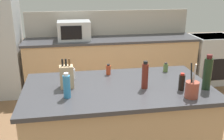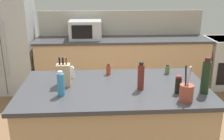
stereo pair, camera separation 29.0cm
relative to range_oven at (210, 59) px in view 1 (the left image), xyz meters
The scene contains 14 objects.
back_counter_run 1.97m from the range_oven, behind, with size 3.10×0.66×0.94m.
wall_backsplash 2.12m from the range_oven, behind, with size 3.06×0.03×0.46m, color #B2A899.
kitchen_island 3.16m from the range_oven, 135.94° to the right, with size 1.85×1.03×0.94m.
range_oven is the anchor object (origin of this frame).
microwave 2.71m from the range_oven, behind, with size 0.56×0.39×0.33m.
knife_block 3.55m from the range_oven, 142.21° to the right, with size 0.13×0.11×0.29m.
utensil_crock 3.11m from the range_oven, 123.09° to the right, with size 0.12×0.12×0.32m.
salt_shaker 3.37m from the range_oven, 144.44° to the right, with size 0.05×0.05×0.13m.
vinegar_bottle 3.11m from the range_oven, 131.52° to the right, with size 0.06×0.06×0.27m.
spice_jar_oregano 2.54m from the range_oven, 131.61° to the right, with size 0.05×0.05×0.10m.
wine_bottle 2.88m from the range_oven, 121.01° to the right, with size 0.08×0.08×0.34m.
soy_sauce_bottle 2.98m from the range_oven, 125.27° to the right, with size 0.06×0.06×0.17m.
dish_soap_bottle 3.70m from the range_oven, 139.28° to the right, with size 0.06×0.06×0.23m.
spice_jar_paprika 3.01m from the range_oven, 141.37° to the right, with size 0.05×0.05×0.12m.
Camera 1 is at (-0.45, -2.36, 1.94)m, focal length 42.00 mm.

